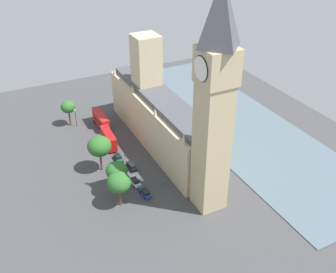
# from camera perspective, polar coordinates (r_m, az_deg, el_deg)

# --- Properties ---
(ground_plane) EXTENTS (125.49, 125.49, 0.00)m
(ground_plane) POSITION_cam_1_polar(r_m,az_deg,el_deg) (124.97, -1.87, -1.06)
(ground_plane) COLOR #424244
(river_thames) EXTENTS (33.81, 112.94, 0.25)m
(river_thames) POSITION_cam_1_polar(r_m,az_deg,el_deg) (138.52, 9.70, 2.03)
(river_thames) COLOR slate
(river_thames) RESTS_ON ground
(parliament_building) EXTENTS (12.23, 55.49, 32.25)m
(parliament_building) POSITION_cam_1_polar(r_m,az_deg,el_deg) (122.11, -1.39, 3.21)
(parliament_building) COLOR #CCBA8E
(parliament_building) RESTS_ON ground
(clock_tower) EXTENTS (7.86, 7.86, 56.59)m
(clock_tower) POSITION_cam_1_polar(r_m,az_deg,el_deg) (86.27, 6.80, 5.18)
(clock_tower) COLOR tan
(clock_tower) RESTS_ON ground
(double_decker_bus_near_tower) EXTENTS (2.92, 10.57, 4.75)m
(double_decker_bus_near_tower) POSITION_cam_1_polar(r_m,az_deg,el_deg) (134.76, -9.76, 2.37)
(double_decker_bus_near_tower) COLOR red
(double_decker_bus_near_tower) RESTS_ON ground
(double_decker_bus_opposite_hall) EXTENTS (3.01, 10.60, 4.75)m
(double_decker_bus_opposite_hall) POSITION_cam_1_polar(r_m,az_deg,el_deg) (124.14, -8.67, -0.25)
(double_decker_bus_opposite_hall) COLOR red
(double_decker_bus_opposite_hall) RESTS_ON ground
(car_dark_green_leading) EXTENTS (2.01, 4.53, 1.74)m
(car_dark_green_leading) POSITION_cam_1_polar(r_m,az_deg,el_deg) (117.67, -7.26, -3.10)
(car_dark_green_leading) COLOR #19472D
(car_dark_green_leading) RESTS_ON ground
(car_black_kerbside) EXTENTS (1.83, 4.73, 1.74)m
(car_black_kerbside) POSITION_cam_1_polar(r_m,az_deg,el_deg) (113.84, -5.32, -4.30)
(car_black_kerbside) COLOR black
(car_black_kerbside) RESTS_ON ground
(car_white_midblock) EXTENTS (2.02, 4.84, 1.74)m
(car_white_midblock) POSITION_cam_1_polar(r_m,az_deg,el_deg) (107.92, -4.85, -6.56)
(car_white_midblock) COLOR silver
(car_white_midblock) RESTS_ON ground
(car_blue_far_end) EXTENTS (2.01, 4.58, 1.74)m
(car_blue_far_end) POSITION_cam_1_polar(r_m,az_deg,el_deg) (104.01, -3.36, -8.19)
(car_blue_far_end) COLOR navy
(car_blue_far_end) RESTS_ON ground
(pedestrian_trailing) EXTENTS (0.57, 0.65, 1.61)m
(pedestrian_trailing) POSITION_cam_1_polar(r_m,az_deg,el_deg) (107.44, -0.68, -6.74)
(pedestrian_trailing) COLOR #336B60
(pedestrian_trailing) RESTS_ON ground
(plane_tree_by_river_gate) EXTENTS (4.91, 4.91, 8.98)m
(plane_tree_by_river_gate) POSITION_cam_1_polar(r_m,az_deg,el_deg) (136.47, -14.37, 4.18)
(plane_tree_by_river_gate) COLOR brown
(plane_tree_by_river_gate) RESTS_ON ground
(plane_tree_under_trees) EXTENTS (5.67, 5.67, 9.94)m
(plane_tree_under_trees) POSITION_cam_1_polar(r_m,az_deg,el_deg) (101.17, -7.49, -5.00)
(plane_tree_under_trees) COLOR brown
(plane_tree_under_trees) RESTS_ON ground
(plane_tree_corner) EXTENTS (6.11, 6.11, 9.83)m
(plane_tree_corner) POSITION_cam_1_polar(r_m,az_deg,el_deg) (97.76, -7.18, -6.67)
(plane_tree_corner) COLOR brown
(plane_tree_corner) RESTS_ON ground
(plane_tree_slot_10) EXTENTS (6.77, 6.77, 10.90)m
(plane_tree_slot_10) POSITION_cam_1_polar(r_m,az_deg,el_deg) (110.62, -9.99, -1.41)
(plane_tree_slot_10) COLOR brown
(plane_tree_slot_10) RESTS_ON ground
(street_lamp_slot_11) EXTENTS (0.56, 0.56, 6.51)m
(street_lamp_slot_11) POSITION_cam_1_polar(r_m,az_deg,el_deg) (135.96, -13.37, 3.12)
(street_lamp_slot_11) COLOR black
(street_lamp_slot_11) RESTS_ON ground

